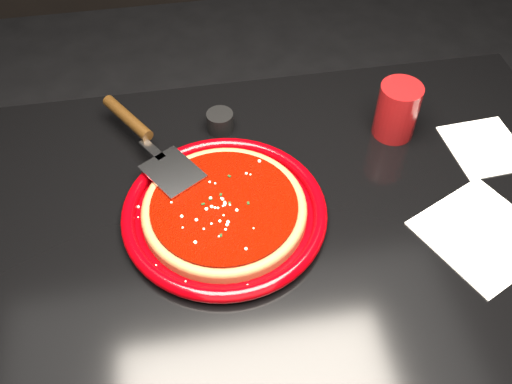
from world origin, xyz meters
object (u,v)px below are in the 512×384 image
at_px(plate, 225,212).
at_px(pizza_server, 149,141).
at_px(table, 270,330).
at_px(ramekin, 220,122).
at_px(cup, 397,111).

xyz_separation_m(plate, pizza_server, (-0.12, 0.16, 0.03)).
height_order(table, plate, plate).
relative_size(pizza_server, ramekin, 6.46).
bearing_deg(cup, ramekin, 168.95).
xyz_separation_m(table, cup, (0.28, 0.19, 0.43)).
bearing_deg(plate, ramekin, 84.47).
height_order(plate, ramekin, ramekin).
height_order(table, cup, cup).
height_order(plate, pizza_server, pizza_server).
xyz_separation_m(table, plate, (-0.08, 0.04, 0.39)).
xyz_separation_m(plate, cup, (0.35, 0.16, 0.04)).
bearing_deg(pizza_server, cup, -33.26).
bearing_deg(plate, pizza_server, 125.19).
height_order(table, ramekin, ramekin).
bearing_deg(pizza_server, table, -78.23).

